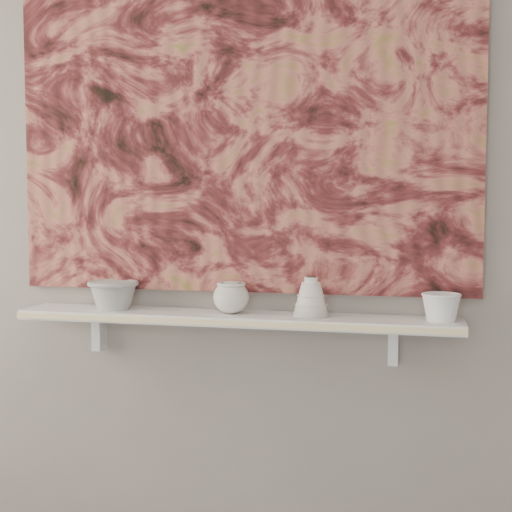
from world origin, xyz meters
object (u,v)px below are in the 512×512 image
(painting, at_px, (240,120))
(bowl_grey, at_px, (113,295))
(bowl_white, at_px, (441,307))
(bell_vessel, at_px, (311,297))
(cup_cream, at_px, (231,297))
(shelf, at_px, (234,318))

(painting, bearing_deg, bowl_grey, -168.81)
(bowl_grey, bearing_deg, bowl_white, 0.00)
(bell_vessel, relative_size, bowl_white, 1.06)
(painting, bearing_deg, cup_cream, -96.49)
(bowl_grey, relative_size, cup_cream, 1.49)
(bowl_grey, xyz_separation_m, bowl_white, (1.04, 0.00, -0.01))
(bowl_white, bearing_deg, bell_vessel, 180.00)
(painting, xyz_separation_m, bell_vessel, (0.24, -0.08, -0.55))
(shelf, distance_m, bowl_white, 0.63)
(painting, bearing_deg, bell_vessel, -18.32)
(shelf, relative_size, bowl_white, 12.19)
(painting, distance_m, bowl_grey, 0.70)
(shelf, relative_size, cup_cream, 12.50)
(bowl_white, bearing_deg, shelf, 180.00)
(cup_cream, height_order, bowl_white, cup_cream)
(painting, xyz_separation_m, bowl_white, (0.63, -0.08, -0.57))
(shelf, height_order, cup_cream, cup_cream)
(bowl_grey, height_order, cup_cream, cup_cream)
(shelf, relative_size, bell_vessel, 11.51)
(painting, height_order, bell_vessel, painting)
(shelf, xyz_separation_m, bowl_grey, (-0.41, 0.00, 0.06))
(bowl_grey, relative_size, bell_vessel, 1.37)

